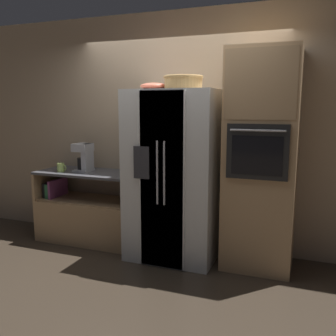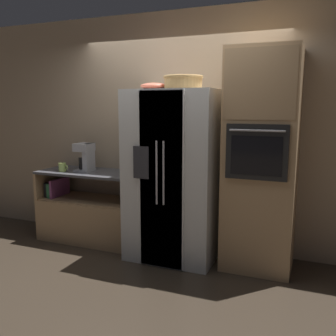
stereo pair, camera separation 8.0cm
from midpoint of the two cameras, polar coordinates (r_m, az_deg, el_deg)
The scene contains 10 objects.
ground_plane at distance 4.44m, azimuth 0.24°, elevation -13.14°, with size 20.00×20.00×0.00m, color #382D23.
wall_back at distance 4.55m, azimuth 2.44°, elevation 5.58°, with size 12.00×0.06×2.80m.
counter_left at distance 4.94m, azimuth -11.25°, elevation -7.04°, with size 1.28×0.60×0.89m.
refrigerator at distance 4.18m, azimuth 1.53°, elevation -1.12°, with size 0.98×0.81×1.88m.
wall_oven at distance 4.00m, azimuth 14.55°, elevation 1.02°, with size 0.71×0.70×2.28m.
wicker_basket at distance 4.00m, azimuth 2.93°, elevation 12.99°, with size 0.42×0.42×0.14m.
fruit_bowl at distance 4.13m, azimuth -1.57°, elevation 12.35°, with size 0.30×0.30×0.07m.
bottle_tall at distance 4.66m, azimuth -5.77°, elevation 0.82°, with size 0.07×0.07×0.27m.
mug at distance 4.85m, azimuth -15.34°, elevation 0.12°, with size 0.13×0.09×0.11m.
coffee_maker at distance 4.80m, azimuth -11.96°, elevation 1.82°, with size 0.20×0.22×0.35m.
Camera 2 is at (1.56, -3.79, 1.71)m, focal length 40.00 mm.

